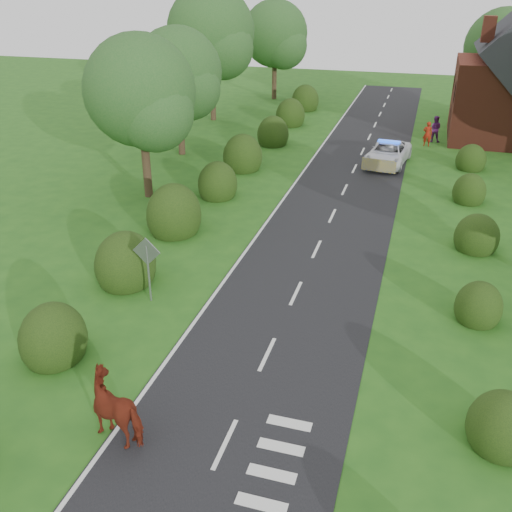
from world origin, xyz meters
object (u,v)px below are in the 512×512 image
(cow, at_px, (121,410))
(police_van, at_px, (388,154))
(pedestrian_red, at_px, (427,134))
(pedestrian_purple, at_px, (435,129))
(road_sign, at_px, (147,260))

(cow, relative_size, police_van, 0.40)
(pedestrian_red, relative_size, pedestrian_purple, 0.92)
(pedestrian_red, distance_m, pedestrian_purple, 1.41)
(pedestrian_purple, bearing_deg, pedestrian_red, 74.53)
(road_sign, xyz_separation_m, pedestrian_red, (9.07, 24.70, -0.80))
(cow, relative_size, pedestrian_red, 1.24)
(road_sign, bearing_deg, cow, -70.06)
(cow, xyz_separation_m, police_van, (4.52, 25.92, -0.06))
(cow, distance_m, pedestrian_purple, 33.17)
(pedestrian_red, bearing_deg, pedestrian_purple, -108.33)
(road_sign, xyz_separation_m, police_van, (6.82, 19.57, -0.97))
(cow, height_order, pedestrian_purple, pedestrian_purple)
(cow, distance_m, police_van, 26.31)
(cow, bearing_deg, police_van, -178.12)
(police_van, distance_m, pedestrian_purple, 7.00)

